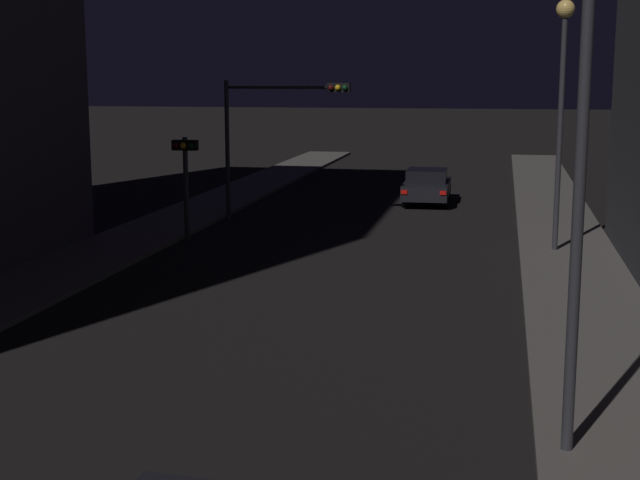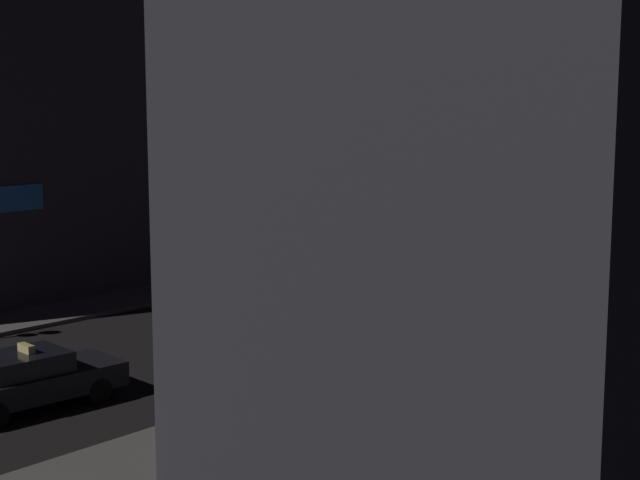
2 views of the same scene
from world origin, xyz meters
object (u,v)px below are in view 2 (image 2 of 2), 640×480
(traffic_light_left_kerb, at_px, (361,213))
(street_lamp_near_block, at_px, (310,186))
(traffic_light_overhead, at_px, (452,180))
(taxi, at_px, (30,379))
(street_lamp_far_block, at_px, (602,164))
(far_car, at_px, (604,239))

(traffic_light_left_kerb, relative_size, street_lamp_near_block, 0.39)
(traffic_light_overhead, bearing_deg, taxi, -78.89)
(street_lamp_near_block, bearing_deg, traffic_light_left_kerb, 125.49)
(traffic_light_overhead, height_order, traffic_light_left_kerb, traffic_light_overhead)
(traffic_light_left_kerb, distance_m, street_lamp_far_block, 11.66)
(traffic_light_overhead, bearing_deg, far_car, 49.33)
(taxi, height_order, street_lamp_near_block, street_lamp_near_block)
(traffic_light_overhead, relative_size, traffic_light_left_kerb, 1.53)
(taxi, relative_size, traffic_light_overhead, 0.91)
(traffic_light_overhead, distance_m, traffic_light_left_kerb, 5.03)
(taxi, relative_size, street_lamp_far_block, 0.64)
(traffic_light_overhead, bearing_deg, street_lamp_far_block, -24.99)
(traffic_light_left_kerb, bearing_deg, traffic_light_overhead, 68.51)
(taxi, relative_size, far_car, 1.02)
(street_lamp_far_block, bearing_deg, far_car, 114.20)
(taxi, bearing_deg, far_car, 90.03)
(far_car, height_order, street_lamp_near_block, street_lamp_near_block)
(far_car, bearing_deg, taxi, -89.97)
(taxi, bearing_deg, traffic_light_overhead, 101.11)
(taxi, distance_m, street_lamp_near_block, 8.35)
(street_lamp_near_block, relative_size, street_lamp_far_block, 1.18)
(far_car, bearing_deg, traffic_light_overhead, -130.67)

